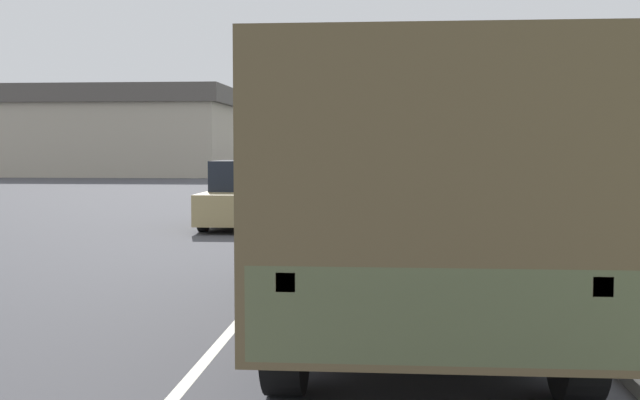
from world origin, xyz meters
The scene contains 9 objects.
ground_plane centered at (0.00, 40.00, 0.00)m, with size 180.00×180.00×0.00m, color #424247.
lane_centre_stripe centered at (0.00, 40.00, 0.00)m, with size 0.12×120.00×0.00m.
sidewalk_right centered at (4.50, 40.00, 0.06)m, with size 1.80×120.00×0.12m.
grass_strip_right centered at (8.90, 40.00, 0.01)m, with size 7.00×120.00×0.02m.
military_truck centered at (1.98, 11.43, 1.56)m, with size 2.53×7.73×2.70m.
car_nearest_ahead centered at (-1.83, 22.35, 0.73)m, with size 1.72×4.17×1.63m.
car_second_ahead centered at (-1.59, 32.58, 0.65)m, with size 1.80×4.71×1.43m.
car_third_ahead centered at (2.16, 48.53, 0.72)m, with size 1.73×4.53×1.60m.
building_distant centered at (-18.42, 59.44, 3.07)m, with size 18.79×13.99×6.07m.
Camera 1 is at (1.65, 2.81, 1.95)m, focal length 45.00 mm.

